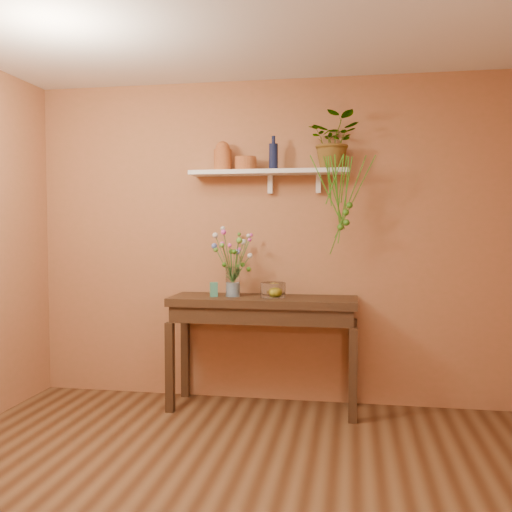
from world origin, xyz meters
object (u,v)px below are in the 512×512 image
(sideboard, at_px, (263,313))
(glass_vase, at_px, (233,284))
(blue_bottle, at_px, (273,156))
(spider_plant, at_px, (334,141))
(glass_bowl, at_px, (273,291))
(bouquet, at_px, (233,251))
(terracotta_jug, at_px, (223,157))

(sideboard, bearing_deg, glass_vase, -179.47)
(blue_bottle, distance_m, glass_vase, 1.09)
(sideboard, distance_m, spider_plant, 1.49)
(sideboard, height_order, glass_bowl, glass_bowl)
(blue_bottle, distance_m, bouquet, 0.84)
(sideboard, height_order, terracotta_jug, terracotta_jug)
(glass_vase, bearing_deg, glass_bowl, -2.01)
(terracotta_jug, bearing_deg, blue_bottle, -3.13)
(terracotta_jug, height_order, bouquet, terracotta_jug)
(sideboard, xyz_separation_m, bouquet, (-0.25, 0.01, 0.50))
(sideboard, distance_m, glass_vase, 0.34)
(glass_vase, bearing_deg, bouquet, 110.00)
(sideboard, xyz_separation_m, spider_plant, (0.55, 0.13, 1.38))
(glass_bowl, bearing_deg, glass_vase, 177.99)
(spider_plant, relative_size, glass_vase, 1.84)
(sideboard, height_order, blue_bottle, blue_bottle)
(blue_bottle, relative_size, spider_plant, 0.62)
(spider_plant, bearing_deg, blue_bottle, -177.90)
(sideboard, bearing_deg, bouquet, 176.89)
(sideboard, relative_size, glass_bowl, 7.53)
(glass_vase, height_order, bouquet, bouquet)
(glass_bowl, bearing_deg, spider_plant, 16.50)
(blue_bottle, xyz_separation_m, glass_vase, (-0.31, -0.11, -1.04))
(bouquet, bearing_deg, glass_bowl, -4.72)
(sideboard, bearing_deg, glass_bowl, -9.68)
(spider_plant, distance_m, glass_bowl, 1.29)
(terracotta_jug, height_order, glass_bowl, terracotta_jug)
(terracotta_jug, relative_size, spider_plant, 0.55)
(spider_plant, height_order, glass_vase, spider_plant)
(terracotta_jug, relative_size, glass_bowl, 1.22)
(glass_vase, bearing_deg, spider_plant, 9.09)
(glass_vase, distance_m, bouquet, 0.27)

